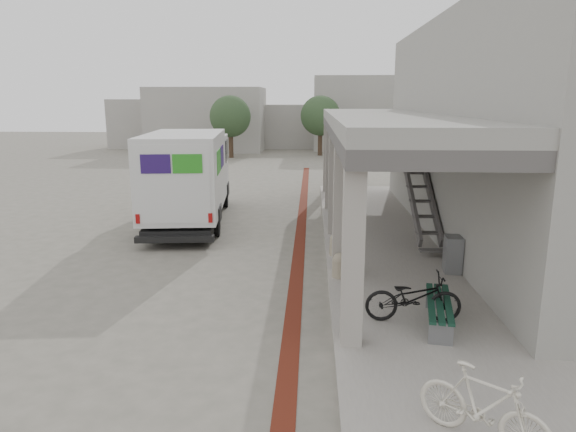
{
  "coord_description": "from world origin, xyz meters",
  "views": [
    {
      "loc": [
        1.37,
        -12.17,
        4.45
      ],
      "look_at": [
        0.78,
        0.38,
        1.6
      ],
      "focal_mm": 32.0,
      "sensor_mm": 36.0,
      "label": 1
    }
  ],
  "objects_px": {
    "utility_cabinet": "(453,254)",
    "bicycle_cream": "(483,406)",
    "bench": "(439,308)",
    "bicycle_black": "(413,298)",
    "fedex_truck": "(189,175)"
  },
  "relations": [
    {
      "from": "utility_cabinet",
      "to": "bicycle_cream",
      "type": "relative_size",
      "value": 0.54
    },
    {
      "from": "utility_cabinet",
      "to": "bicycle_cream",
      "type": "distance_m",
      "value": 6.99
    },
    {
      "from": "utility_cabinet",
      "to": "bicycle_cream",
      "type": "height_order",
      "value": "bicycle_cream"
    },
    {
      "from": "bench",
      "to": "bicycle_black",
      "type": "bearing_deg",
      "value": 173.01
    },
    {
      "from": "bicycle_black",
      "to": "bicycle_cream",
      "type": "xyz_separation_m",
      "value": [
        0.17,
        -3.74,
        0.03
      ]
    },
    {
      "from": "bench",
      "to": "utility_cabinet",
      "type": "bearing_deg",
      "value": 81.69
    },
    {
      "from": "bench",
      "to": "fedex_truck",
      "type": "bearing_deg",
      "value": 138.82
    },
    {
      "from": "bench",
      "to": "bicycle_black",
      "type": "relative_size",
      "value": 1.11
    },
    {
      "from": "utility_cabinet",
      "to": "bicycle_black",
      "type": "height_order",
      "value": "bicycle_black"
    },
    {
      "from": "fedex_truck",
      "to": "utility_cabinet",
      "type": "xyz_separation_m",
      "value": [
        8.13,
        -5.67,
        -1.19
      ]
    },
    {
      "from": "bench",
      "to": "bicycle_black",
      "type": "distance_m",
      "value": 0.53
    },
    {
      "from": "fedex_truck",
      "to": "bicycle_black",
      "type": "height_order",
      "value": "fedex_truck"
    },
    {
      "from": "bicycle_black",
      "to": "bicycle_cream",
      "type": "relative_size",
      "value": 1.09
    },
    {
      "from": "bench",
      "to": "bicycle_cream",
      "type": "relative_size",
      "value": 1.2
    },
    {
      "from": "utility_cabinet",
      "to": "bicycle_black",
      "type": "distance_m",
      "value": 3.49
    }
  ]
}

